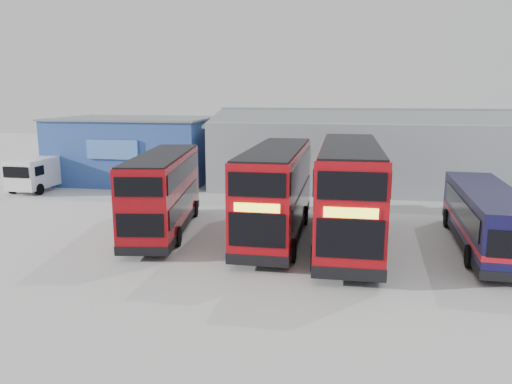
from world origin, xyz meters
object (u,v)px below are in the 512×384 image
object	(u,v)px
office_block	(136,149)
single_decker_blue	(486,220)
panel_van	(41,171)
double_decker_left	(163,194)
double_decker_centre	(276,193)
maintenance_shed	(415,152)
double_decker_right	(349,195)

from	to	relation	value
office_block	single_decker_blue	size ratio (longest dim) A/B	1.18
single_decker_blue	panel_van	world-z (taller)	single_decker_blue
double_decker_left	double_decker_centre	distance (m)	5.78
maintenance_shed	double_decker_centre	size ratio (longest dim) A/B	2.88
panel_van	double_decker_left	bearing A→B (deg)	-34.74
double_decker_centre	single_decker_blue	distance (m)	9.73
double_decker_right	double_decker_left	bearing A→B (deg)	176.33
double_decker_right	panel_van	distance (m)	24.51
maintenance_shed	double_decker_left	bearing A→B (deg)	-131.42
maintenance_shed	double_decker_right	bearing A→B (deg)	-106.74
double_decker_left	double_decker_right	bearing A→B (deg)	167.95
double_decker_centre	single_decker_blue	world-z (taller)	double_decker_centre
double_decker_centre	panel_van	world-z (taller)	double_decker_centre
office_block	double_decker_centre	bearing A→B (deg)	-46.26
double_decker_left	panel_van	xyz separation A→B (m)	(-13.13, 9.39, -0.67)
office_block	panel_van	bearing A→B (deg)	-138.48
double_decker_centre	single_decker_blue	xyz separation A→B (m)	(9.70, -0.14, -0.84)
double_decker_right	single_decker_blue	world-z (taller)	double_decker_right
office_block	double_decker_left	distance (m)	16.16
single_decker_blue	office_block	bearing A→B (deg)	-28.90
office_block	double_decker_centre	world-z (taller)	office_block
maintenance_shed	panel_van	distance (m)	28.29
single_decker_blue	double_decker_centre	bearing A→B (deg)	1.82
double_decker_centre	panel_van	xyz separation A→B (m)	(-18.90, 9.28, -0.87)
maintenance_shed	double_decker_left	distance (m)	21.61
panel_van	double_decker_right	bearing A→B (deg)	-22.98
double_decker_centre	double_decker_right	world-z (taller)	double_decker_right
maintenance_shed	single_decker_blue	size ratio (longest dim) A/B	2.94
maintenance_shed	panel_van	world-z (taller)	maintenance_shed
maintenance_shed	double_decker_centre	world-z (taller)	maintenance_shed
office_block	single_decker_blue	xyz separation A→B (m)	(23.17, -14.22, -1.20)
office_block	double_decker_centre	distance (m)	19.50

